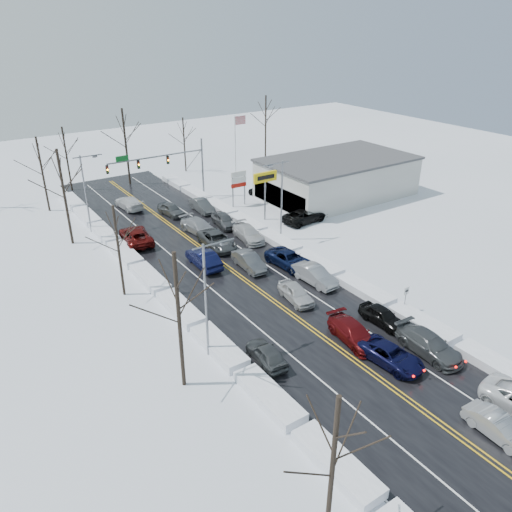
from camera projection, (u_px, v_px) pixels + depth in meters
ground at (271, 299)px, 44.27m from camera, size 160.00×160.00×0.00m
road_surface at (258, 289)px, 45.77m from camera, size 14.00×84.00×0.01m
snow_bank_left at (183, 314)px, 41.95m from camera, size 1.79×72.00×0.70m
snow_bank_right at (321, 268)px, 49.58m from camera, size 1.79×72.00×0.70m
traffic_signal_mast at (168, 163)px, 64.54m from camera, size 13.28×0.39×8.00m
tires_plus_sign at (265, 180)px, 59.32m from camera, size 3.20×0.34×6.00m
used_vehicles_sign at (239, 181)px, 64.54m from camera, size 2.20×0.22×4.65m
speed_limit_sign at (406, 295)px, 41.70m from camera, size 0.55×0.09×2.35m
flagpole at (236, 145)px, 71.73m from camera, size 1.87×1.20×10.00m
dealership_building at (337, 177)px, 68.60m from camera, size 20.40×12.40×5.30m
streetlight_ne at (280, 195)px, 53.60m from camera, size 3.20×0.25×9.00m
streetlight_sw at (208, 291)px, 34.81m from camera, size 3.20×0.25×9.00m
streetlight_nw at (87, 188)px, 55.73m from camera, size 3.20×0.25×9.00m
tree_left_a at (334, 446)px, 21.07m from camera, size 3.60×3.60×9.00m
tree_left_b at (177, 296)px, 30.97m from camera, size 4.00×4.00×10.00m
tree_left_c at (117, 234)px, 42.39m from camera, size 3.40×3.40×8.50m
tree_left_d at (62, 179)px, 51.90m from camera, size 4.20×4.20×10.50m
tree_left_e at (40, 160)px, 61.37m from camera, size 3.80×3.80×9.50m
tree_far_b at (65, 146)px, 69.16m from camera, size 3.60×3.60×9.00m
tree_far_c at (124, 132)px, 71.08m from camera, size 4.40×4.40×11.00m
tree_far_d at (184, 134)px, 77.98m from camera, size 3.40×3.40×8.50m
tree_far_e at (266, 114)px, 85.78m from camera, size 4.20×4.20×10.50m
queued_car_1 at (496, 436)px, 29.83m from camera, size 1.64×4.30×1.40m
queued_car_2 at (390, 363)px, 36.08m from camera, size 2.76×5.21×1.40m
queued_car_3 at (353, 341)px, 38.54m from camera, size 2.75×5.36×1.49m
queued_car_4 at (296, 300)px, 44.06m from camera, size 2.28×4.51×1.47m
queued_car_5 at (249, 268)px, 49.65m from camera, size 1.89×4.81×1.56m
queued_car_6 at (217, 247)px, 54.18m from camera, size 3.17×6.03×1.62m
queued_car_7 at (199, 233)px, 57.71m from camera, size 2.92×5.73×1.59m
queued_car_8 at (172, 215)px, 62.81m from camera, size 2.38×4.66×1.52m
queued_car_11 at (428, 353)px, 37.14m from camera, size 2.45×5.54×1.58m
queued_car_12 at (382, 323)px, 40.73m from camera, size 1.84×4.27×1.44m
queued_car_13 at (314, 283)px, 46.95m from camera, size 2.00×5.04×1.63m
queued_car_14 at (289, 266)px, 50.00m from camera, size 2.97×5.73×1.54m
queued_car_15 at (248, 240)px, 55.95m from camera, size 2.75×5.46×1.52m
queued_car_16 at (224, 226)px, 59.51m from camera, size 2.37×4.77×1.56m
queued_car_17 at (202, 211)px, 64.04m from camera, size 1.66×4.62×1.52m
oncoming_car_0 at (204, 266)px, 50.04m from camera, size 2.01×5.25×1.71m
oncoming_car_1 at (137, 243)px, 55.20m from camera, size 3.55×6.38×1.69m
oncoming_car_2 at (129, 208)px, 65.03m from camera, size 2.55×5.51×1.56m
oncoming_car_3 at (267, 362)px, 36.23m from camera, size 2.09×4.32×1.42m
parked_car_0 at (304, 222)px, 60.71m from camera, size 5.90×3.01×1.60m
parked_car_1 at (313, 212)px, 63.74m from camera, size 2.47×5.31×1.50m
parked_car_2 at (261, 197)px, 69.06m from camera, size 1.87×4.33×1.45m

